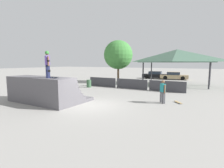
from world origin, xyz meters
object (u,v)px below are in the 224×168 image
(skateboard_on_deck, at_px, (54,77))
(tree_beside_pavilion, at_px, (118,55))
(bystander_walking, at_px, (163,90))
(parked_car_tan, at_px, (174,76))
(trash_bin, at_px, (89,84))
(skater_on_deck, at_px, (47,62))
(parked_car_black, at_px, (156,75))
(skateboard_on_ground, at_px, (178,102))

(skateboard_on_deck, distance_m, tree_beside_pavilion, 14.37)
(bystander_walking, relative_size, tree_beside_pavilion, 0.27)
(tree_beside_pavilion, xyz_separation_m, parked_car_tan, (5.99, 8.41, -3.26))
(bystander_walking, height_order, trash_bin, bystander_walking)
(skater_on_deck, height_order, parked_car_black, skater_on_deck)
(bystander_walking, distance_m, parked_car_black, 19.01)
(skateboard_on_ground, distance_m, parked_car_tan, 17.82)
(skater_on_deck, height_order, skateboard_on_ground, skater_on_deck)
(skater_on_deck, distance_m, tree_beside_pavilion, 14.28)
(skateboard_on_ground, relative_size, tree_beside_pavilion, 0.13)
(skateboard_on_ground, height_order, parked_car_black, parked_car_black)
(skateboard_on_ground, relative_size, trash_bin, 0.87)
(bystander_walking, distance_m, parked_car_tan, 18.22)
(skater_on_deck, height_order, tree_beside_pavilion, tree_beside_pavilion)
(skater_on_deck, distance_m, parked_car_black, 22.67)
(skater_on_deck, xyz_separation_m, bystander_walking, (6.27, 4.43, -1.92))
(tree_beside_pavilion, height_order, parked_car_tan, tree_beside_pavilion)
(parked_car_black, bearing_deg, parked_car_tan, -6.00)
(skateboard_on_ground, height_order, tree_beside_pavilion, tree_beside_pavilion)
(bystander_walking, xyz_separation_m, parked_car_black, (-5.72, 18.13, -0.29))
(skateboard_on_deck, relative_size, tree_beside_pavilion, 0.14)
(trash_bin, distance_m, parked_car_black, 14.86)
(bystander_walking, relative_size, skateboard_on_ground, 2.18)
(parked_car_black, relative_size, parked_car_tan, 1.01)
(skater_on_deck, xyz_separation_m, parked_car_black, (0.55, 22.55, -2.21))
(tree_beside_pavilion, distance_m, trash_bin, 6.88)
(trash_bin, bearing_deg, bystander_walking, -21.77)
(skater_on_deck, height_order, trash_bin, skater_on_deck)
(skater_on_deck, bearing_deg, parked_car_tan, 108.34)
(skateboard_on_ground, bearing_deg, bystander_walking, 80.73)
(bystander_walking, bearing_deg, parked_car_tan, -32.98)
(skater_on_deck, xyz_separation_m, skateboard_on_deck, (0.43, 0.09, -0.94))
(bystander_walking, relative_size, parked_car_tan, 0.35)
(skater_on_deck, xyz_separation_m, trash_bin, (-2.99, 8.12, -2.39))
(trash_bin, distance_m, parked_car_tan, 15.78)
(skater_on_deck, xyz_separation_m, tree_beside_pavilion, (-2.36, 14.04, 1.05))
(skateboard_on_ground, height_order, parked_car_tan, parked_car_tan)
(bystander_walking, bearing_deg, trash_bin, 26.92)
(tree_beside_pavilion, height_order, parked_car_black, tree_beside_pavilion)
(parked_car_tan, bearing_deg, skateboard_on_ground, -86.72)
(skateboard_on_deck, relative_size, trash_bin, 0.95)
(skater_on_deck, relative_size, trash_bin, 2.03)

